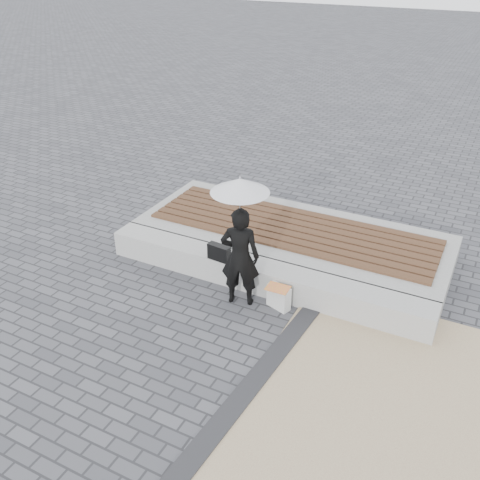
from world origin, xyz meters
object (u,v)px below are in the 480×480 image
(seating_ledge, at_px, (261,276))
(woman, at_px, (240,257))
(parasol, at_px, (240,185))
(handbag, at_px, (219,252))
(canvas_tote, at_px, (279,297))

(seating_ledge, relative_size, woman, 3.39)
(seating_ledge, distance_m, parasol, 1.66)
(handbag, bearing_deg, canvas_tote, -3.72)
(handbag, bearing_deg, parasol, -24.64)
(handbag, distance_m, canvas_tote, 1.10)
(seating_ledge, xyz_separation_m, woman, (-0.11, -0.45, 0.54))
(parasol, bearing_deg, woman, -100.62)
(woman, xyz_separation_m, handbag, (-0.49, 0.29, -0.21))
(seating_ledge, height_order, woman, woman)
(seating_ledge, relative_size, parasol, 5.09)
(woman, relative_size, handbag, 4.27)
(parasol, bearing_deg, seating_ledge, 76.15)
(seating_ledge, bearing_deg, canvas_tote, -37.76)
(canvas_tote, bearing_deg, woman, -150.09)
(woman, bearing_deg, canvas_tote, 174.46)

